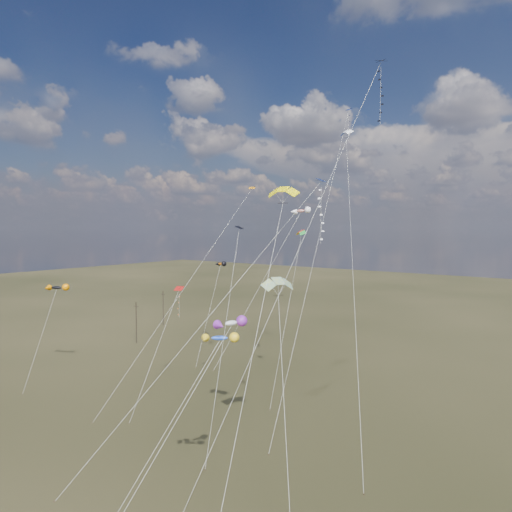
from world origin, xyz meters
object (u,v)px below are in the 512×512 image
Objects in this scene: utility_pole_far at (163,308)px; diamond_black_high at (370,113)px; parafoil_yellow at (283,190)px; novelty_black_orange at (56,288)px; utility_pole_near at (136,322)px.

utility_pole_far is 0.21× the size of diamond_black_high.
parafoil_yellow is (-3.83, -9.28, -7.73)m from diamond_black_high.
novelty_black_orange reaches higher than utility_pole_far.
utility_pole_near is 1.00× the size of utility_pole_far.
utility_pole_far is 71.78m from parafoil_yellow.
parafoil_yellow is at bearing -6.21° from novelty_black_orange.
novelty_black_orange is (12.18, -32.47, 9.04)m from utility_pole_far.
utility_pole_near is at bearing -60.26° from utility_pole_far.
parafoil_yellow is (49.36, -23.39, 21.53)m from utility_pole_near.
utility_pole_near and utility_pole_far have the same top height.
novelty_black_orange is at bearing 173.79° from parafoil_yellow.
utility_pole_near is 0.21× the size of diamond_black_high.
diamond_black_high is (53.19, -14.11, 29.26)m from utility_pole_near.
parafoil_yellow reaches higher than utility_pole_near.
diamond_black_high is 53.20m from novelty_black_orange.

